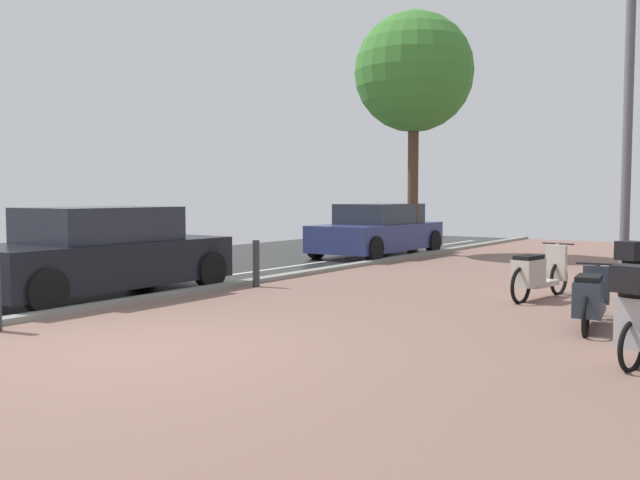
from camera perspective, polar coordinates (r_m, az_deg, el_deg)
The scene contains 8 objects.
ground at distance 6.40m, azimuth -6.89°, elevation -10.85°, with size 21.00×40.00×0.13m.
scooter_far at distance 8.72m, azimuth 21.63°, elevation -4.56°, with size 0.58×1.76×0.75m.
scooter_extra at distance 10.91m, azimuth 17.62°, elevation -2.73°, with size 0.61×1.80×0.86m.
parked_car_near at distance 11.40m, azimuth -17.81°, elevation -1.08°, with size 1.94×4.17×1.40m.
parked_car_far at distance 17.98m, azimuth 4.88°, elevation 0.76°, with size 1.87×4.27×1.36m.
lamp_post at distance 11.61m, azimuth 24.42°, elevation 13.25°, with size 0.20×0.52×6.48m.
street_tree at distance 18.63m, azimuth 7.84°, elevation 13.63°, with size 3.13×3.13×6.38m.
bollard_far at distance 11.87m, azimuth -5.35°, elevation -1.96°, with size 0.12×0.12×0.81m.
Camera 1 is at (5.55, -4.63, 1.59)m, focal length 38.35 mm.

